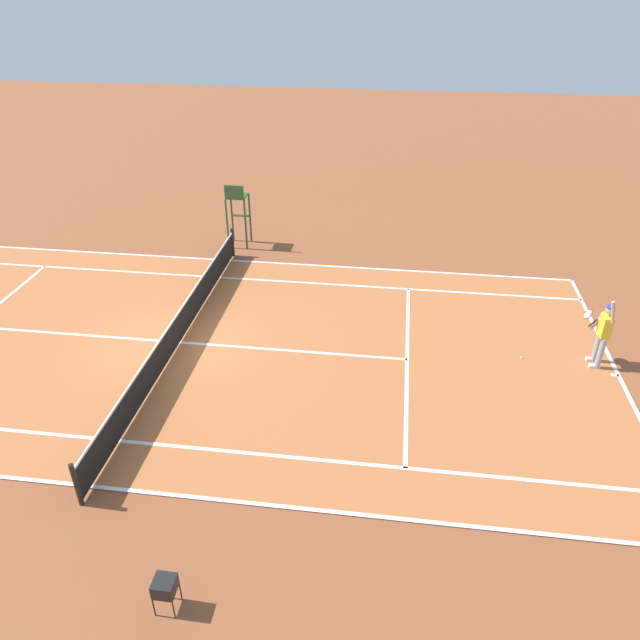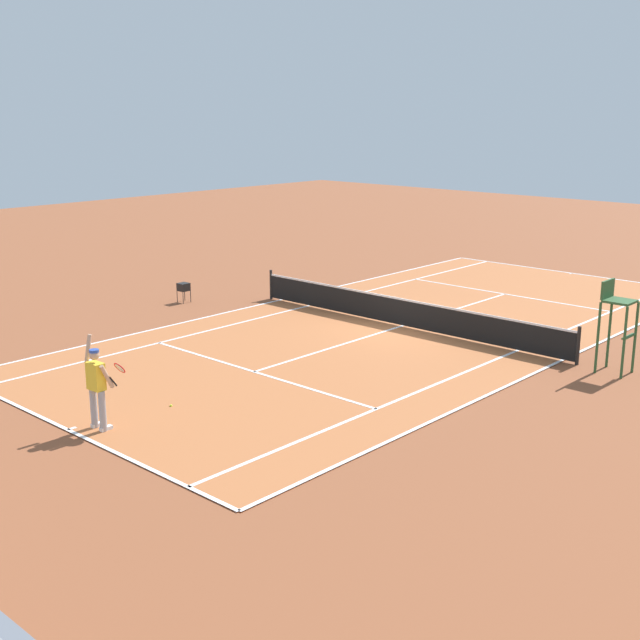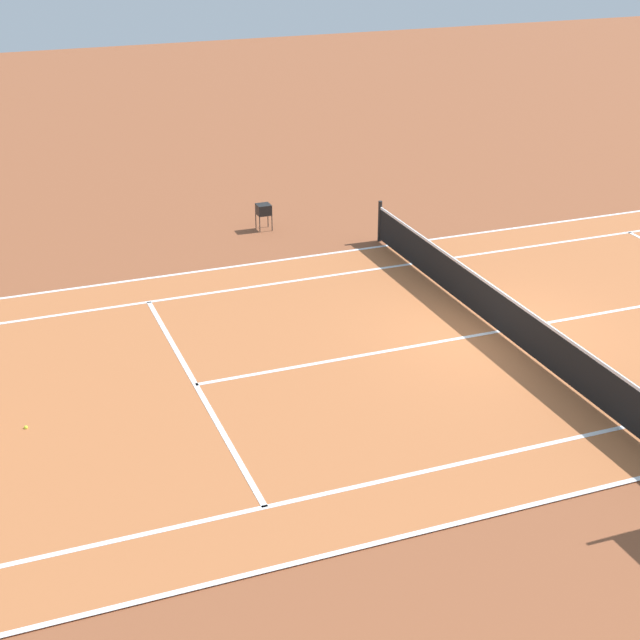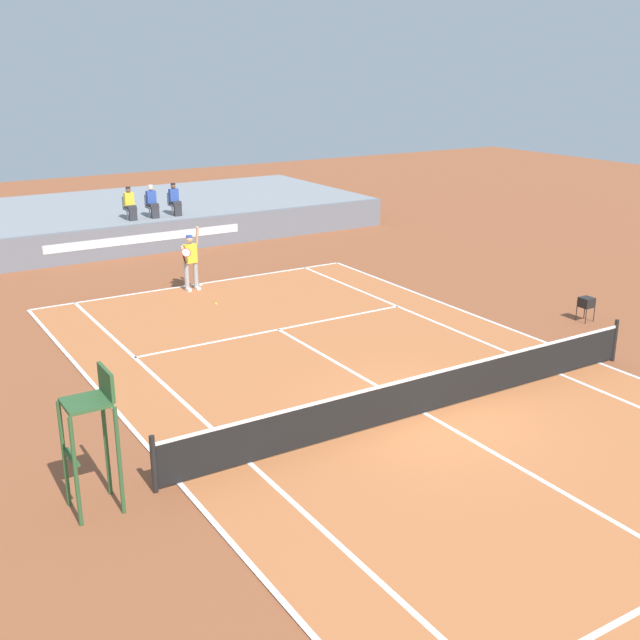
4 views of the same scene
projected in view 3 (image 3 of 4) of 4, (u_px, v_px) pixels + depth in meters
ground_plane at (498, 333)px, 20.09m from camera, size 80.00×80.00×0.00m
court at (498, 332)px, 20.08m from camera, size 11.08×23.88×0.03m
net at (500, 309)px, 19.87m from camera, size 11.98×0.10×1.07m
tennis_ball at (26, 428)px, 16.57m from camera, size 0.07×0.07×0.07m
ball_hopper at (264, 209)px, 25.70m from camera, size 0.36×0.36×0.70m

